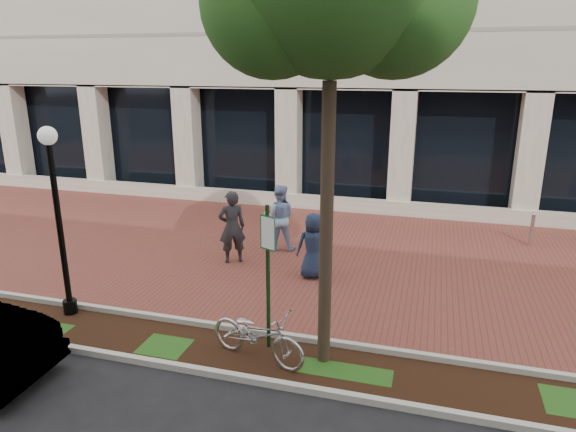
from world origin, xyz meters
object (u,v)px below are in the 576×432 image
(locked_bicycle, at_px, (258,334))
(bollard, at_px, (532,229))
(lamppost, at_px, (58,212))
(pedestrian_right, at_px, (313,246))
(pedestrian_left, at_px, (232,227))
(parking_sign, at_px, (268,261))
(pedestrian_mid, at_px, (279,218))

(locked_bicycle, distance_m, bollard, 9.50)
(locked_bicycle, xyz_separation_m, bollard, (5.54, 7.72, 0.01))
(lamppost, distance_m, pedestrian_right, 5.66)
(lamppost, bearing_deg, bollard, 35.83)
(pedestrian_left, xyz_separation_m, pedestrian_right, (2.25, -0.40, -0.15))
(pedestrian_left, bearing_deg, locked_bicycle, 85.19)
(pedestrian_right, distance_m, bollard, 6.72)
(locked_bicycle, height_order, pedestrian_left, pedestrian_left)
(parking_sign, bearing_deg, bollard, 77.45)
(locked_bicycle, relative_size, pedestrian_left, 0.98)
(locked_bicycle, xyz_separation_m, pedestrian_left, (-2.17, 4.22, 0.47))
(locked_bicycle, height_order, pedestrian_mid, pedestrian_mid)
(lamppost, relative_size, locked_bicycle, 2.06)
(locked_bicycle, height_order, pedestrian_right, pedestrian_right)
(lamppost, height_order, pedestrian_left, lamppost)
(parking_sign, distance_m, lamppost, 4.42)
(locked_bicycle, xyz_separation_m, pedestrian_mid, (-1.28, 5.50, 0.43))
(lamppost, height_order, pedestrian_mid, lamppost)
(locked_bicycle, height_order, bollard, locked_bicycle)
(pedestrian_mid, relative_size, bollard, 1.86)
(pedestrian_left, bearing_deg, pedestrian_right, 137.93)
(lamppost, bearing_deg, parking_sign, -1.87)
(pedestrian_mid, bearing_deg, locked_bicycle, 93.73)
(parking_sign, bearing_deg, locked_bicycle, -72.27)
(pedestrian_left, distance_m, pedestrian_mid, 1.56)
(parking_sign, relative_size, lamppost, 0.70)
(lamppost, relative_size, pedestrian_mid, 2.10)
(pedestrian_mid, height_order, bollard, pedestrian_mid)
(parking_sign, height_order, bollard, parking_sign)
(bollard, bearing_deg, lamppost, -144.17)
(bollard, bearing_deg, pedestrian_right, -144.53)
(parking_sign, distance_m, pedestrian_right, 3.50)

